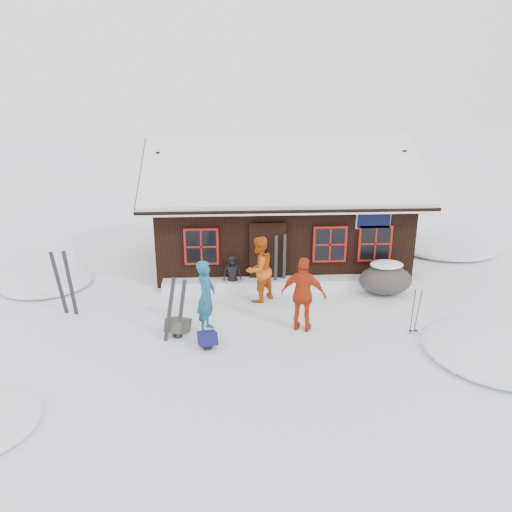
{
  "coord_description": "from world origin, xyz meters",
  "views": [
    {
      "loc": [
        -0.29,
        -11.91,
        5.88
      ],
      "look_at": [
        0.5,
        1.59,
        1.3
      ],
      "focal_mm": 35.0,
      "sensor_mm": 36.0,
      "label": 1
    }
  ],
  "objects_px": {
    "skier_orange_right": "(303,295)",
    "skier_crouched": "(232,273)",
    "skier_teal": "(206,296)",
    "backpack_olive": "(178,328)",
    "boulder": "(385,279)",
    "ski_pair_left": "(175,310)",
    "ski_poles": "(415,313)",
    "skier_orange_left": "(259,269)",
    "backpack_blue": "(208,341)"
  },
  "relations": [
    {
      "from": "ski_pair_left",
      "to": "backpack_blue",
      "type": "bearing_deg",
      "value": -22.45
    },
    {
      "from": "skier_orange_right",
      "to": "skier_orange_left",
      "type": "bearing_deg",
      "value": -42.44
    },
    {
      "from": "skier_teal",
      "to": "boulder",
      "type": "height_order",
      "value": "skier_teal"
    },
    {
      "from": "skier_teal",
      "to": "skier_orange_right",
      "type": "height_order",
      "value": "skier_orange_right"
    },
    {
      "from": "skier_orange_right",
      "to": "ski_poles",
      "type": "relative_size",
      "value": 1.58
    },
    {
      "from": "boulder",
      "to": "ski_poles",
      "type": "relative_size",
      "value": 1.28
    },
    {
      "from": "skier_orange_right",
      "to": "backpack_blue",
      "type": "xyz_separation_m",
      "value": [
        -2.39,
        -0.73,
        -0.82
      ]
    },
    {
      "from": "boulder",
      "to": "backpack_olive",
      "type": "distance_m",
      "value": 6.39
    },
    {
      "from": "ski_pair_left",
      "to": "ski_poles",
      "type": "xyz_separation_m",
      "value": [
        5.91,
        -0.02,
        -0.21
      ]
    },
    {
      "from": "skier_orange_right",
      "to": "skier_crouched",
      "type": "relative_size",
      "value": 1.73
    },
    {
      "from": "skier_teal",
      "to": "boulder",
      "type": "distance_m",
      "value": 5.66
    },
    {
      "from": "skier_orange_right",
      "to": "boulder",
      "type": "bearing_deg",
      "value": -121.55
    },
    {
      "from": "skier_crouched",
      "to": "ski_pair_left",
      "type": "height_order",
      "value": "ski_pair_left"
    },
    {
      "from": "skier_orange_right",
      "to": "backpack_blue",
      "type": "distance_m",
      "value": 2.63
    },
    {
      "from": "backpack_olive",
      "to": "skier_orange_right",
      "type": "bearing_deg",
      "value": 23.6
    },
    {
      "from": "skier_teal",
      "to": "skier_orange_left",
      "type": "bearing_deg",
      "value": -23.63
    },
    {
      "from": "boulder",
      "to": "skier_teal",
      "type": "bearing_deg",
      "value": -158.39
    },
    {
      "from": "ski_pair_left",
      "to": "backpack_blue",
      "type": "height_order",
      "value": "ski_pair_left"
    },
    {
      "from": "ski_pair_left",
      "to": "ski_poles",
      "type": "distance_m",
      "value": 5.91
    },
    {
      "from": "skier_orange_left",
      "to": "ski_poles",
      "type": "bearing_deg",
      "value": 106.57
    },
    {
      "from": "skier_teal",
      "to": "backpack_olive",
      "type": "relative_size",
      "value": 3.11
    },
    {
      "from": "backpack_olive",
      "to": "ski_pair_left",
      "type": "bearing_deg",
      "value": -68.52
    },
    {
      "from": "skier_crouched",
      "to": "backpack_olive",
      "type": "relative_size",
      "value": 1.87
    },
    {
      "from": "skier_teal",
      "to": "ski_pair_left",
      "type": "distance_m",
      "value": 0.89
    },
    {
      "from": "backpack_blue",
      "to": "backpack_olive",
      "type": "bearing_deg",
      "value": 125.65
    },
    {
      "from": "backpack_olive",
      "to": "boulder",
      "type": "bearing_deg",
      "value": 43.49
    },
    {
      "from": "boulder",
      "to": "ski_poles",
      "type": "height_order",
      "value": "ski_poles"
    },
    {
      "from": "skier_orange_left",
      "to": "ski_pair_left",
      "type": "bearing_deg",
      "value": 4.28
    },
    {
      "from": "skier_crouched",
      "to": "skier_teal",
      "type": "bearing_deg",
      "value": -108.03
    },
    {
      "from": "skier_orange_right",
      "to": "ski_pair_left",
      "type": "relative_size",
      "value": 1.16
    },
    {
      "from": "skier_orange_right",
      "to": "skier_teal",
      "type": "bearing_deg",
      "value": 16.96
    },
    {
      "from": "boulder",
      "to": "backpack_blue",
      "type": "bearing_deg",
      "value": -150.44
    },
    {
      "from": "skier_orange_left",
      "to": "boulder",
      "type": "bearing_deg",
      "value": 142.46
    },
    {
      "from": "boulder",
      "to": "ski_poles",
      "type": "bearing_deg",
      "value": -91.29
    },
    {
      "from": "ski_poles",
      "to": "backpack_olive",
      "type": "xyz_separation_m",
      "value": [
        -5.9,
        0.32,
        -0.41
      ]
    },
    {
      "from": "skier_orange_right",
      "to": "skier_crouched",
      "type": "bearing_deg",
      "value": -37.1
    },
    {
      "from": "skier_orange_right",
      "to": "skier_crouched",
      "type": "height_order",
      "value": "skier_orange_right"
    },
    {
      "from": "skier_teal",
      "to": "ski_poles",
      "type": "distance_m",
      "value": 5.22
    },
    {
      "from": "skier_teal",
      "to": "backpack_olive",
      "type": "bearing_deg",
      "value": 120.02
    },
    {
      "from": "skier_orange_left",
      "to": "skier_crouched",
      "type": "relative_size",
      "value": 1.72
    },
    {
      "from": "skier_crouched",
      "to": "ski_poles",
      "type": "height_order",
      "value": "ski_poles"
    },
    {
      "from": "skier_teal",
      "to": "skier_orange_right",
      "type": "distance_m",
      "value": 2.44
    },
    {
      "from": "ski_poles",
      "to": "skier_orange_left",
      "type": "bearing_deg",
      "value": 148.58
    },
    {
      "from": "skier_teal",
      "to": "skier_crouched",
      "type": "bearing_deg",
      "value": 0.45
    },
    {
      "from": "skier_teal",
      "to": "skier_crouched",
      "type": "xyz_separation_m",
      "value": [
        0.69,
        2.58,
        -0.37
      ]
    },
    {
      "from": "skier_crouched",
      "to": "boulder",
      "type": "xyz_separation_m",
      "value": [
        4.56,
        -0.5,
        -0.09
      ]
    },
    {
      "from": "skier_teal",
      "to": "ski_pair_left",
      "type": "bearing_deg",
      "value": 139.17
    },
    {
      "from": "skier_orange_right",
      "to": "ski_pair_left",
      "type": "xyz_separation_m",
      "value": [
        -3.16,
        -0.35,
        -0.18
      ]
    },
    {
      "from": "boulder",
      "to": "backpack_blue",
      "type": "height_order",
      "value": "boulder"
    },
    {
      "from": "backpack_olive",
      "to": "ski_poles",
      "type": "bearing_deg",
      "value": 19.58
    }
  ]
}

